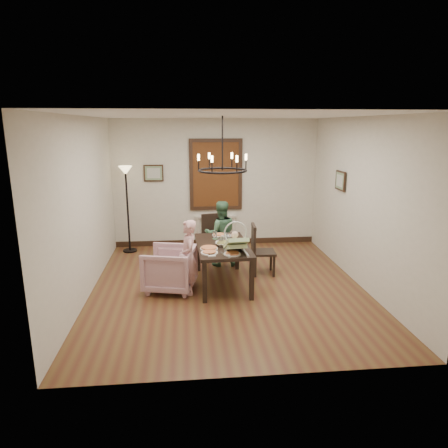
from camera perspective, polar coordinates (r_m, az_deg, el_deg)
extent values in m
cube|color=brown|center=(6.84, 0.53, -8.92)|extent=(4.50, 5.00, 0.01)
cube|color=white|center=(6.30, 0.58, 15.24)|extent=(4.50, 5.00, 0.01)
cube|color=beige|center=(8.88, -1.18, 5.80)|extent=(4.50, 0.01, 2.80)
cube|color=beige|center=(6.58, -19.33, 2.14)|extent=(0.01, 5.00, 2.80)
cube|color=beige|center=(7.03, 19.13, 2.87)|extent=(0.01, 5.00, 2.80)
cube|color=black|center=(6.72, -0.21, -3.14)|extent=(0.90, 1.54, 0.05)
cube|color=black|center=(6.15, -2.79, -8.32)|extent=(0.07, 0.07, 0.66)
cube|color=black|center=(7.45, -3.70, -4.29)|extent=(0.07, 0.07, 0.66)
cube|color=black|center=(6.24, 3.98, -7.98)|extent=(0.07, 0.07, 0.66)
cube|color=black|center=(7.53, 1.87, -4.07)|extent=(0.07, 0.07, 0.66)
imported|color=#D09FAA|center=(6.66, -7.78, -6.35)|extent=(0.95, 0.94, 0.72)
imported|color=#D9999B|center=(6.44, -5.09, -5.64)|extent=(0.28, 0.39, 1.01)
imported|color=#416E4C|center=(7.69, -0.48, -2.15)|extent=(0.53, 0.42, 1.05)
imported|color=white|center=(6.63, -0.17, -2.82)|extent=(0.30, 0.30, 0.07)
cylinder|color=tan|center=(6.45, -2.18, -3.47)|extent=(0.29, 0.29, 0.04)
cylinder|color=silver|center=(6.62, -0.42, -2.47)|extent=(0.08, 0.08, 0.16)
cube|color=#623213|center=(8.82, -1.17, 7.05)|extent=(1.00, 0.03, 1.40)
cube|color=black|center=(8.82, -10.02, 7.17)|extent=(0.42, 0.03, 0.36)
cube|color=black|center=(7.79, 16.29, 5.96)|extent=(0.03, 0.42, 0.36)
torus|color=black|center=(6.46, -0.22, 7.66)|extent=(0.80, 0.80, 0.04)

